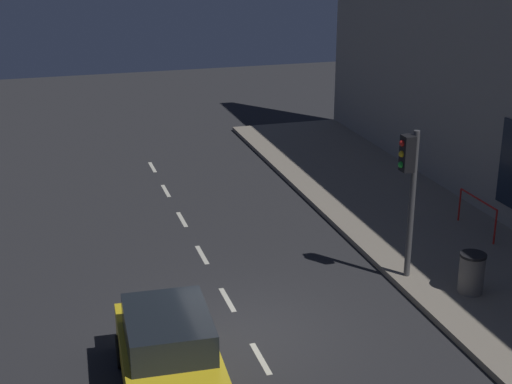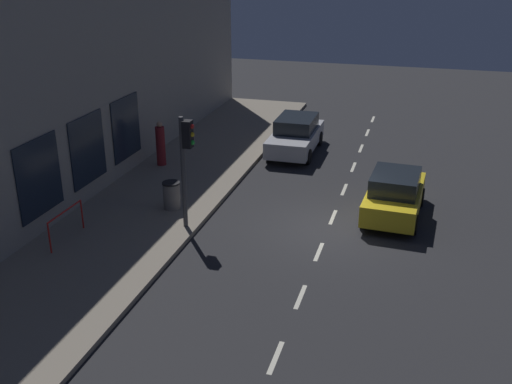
{
  "view_description": "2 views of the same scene",
  "coord_description": "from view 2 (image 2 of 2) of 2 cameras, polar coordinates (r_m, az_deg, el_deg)",
  "views": [
    {
      "loc": [
        -3.87,
        -13.54,
        8.19
      ],
      "look_at": [
        1.2,
        3.32,
        1.91
      ],
      "focal_mm": 53.52,
      "sensor_mm": 36.0,
      "label": 1
    },
    {
      "loc": [
        -2.61,
        17.45,
        8.41
      ],
      "look_at": [
        1.91,
        1.74,
        1.77
      ],
      "focal_mm": 42.25,
      "sensor_mm": 36.0,
      "label": 2
    }
  ],
  "objects": [
    {
      "name": "ground_plane",
      "position": [
        19.54,
        6.83,
        -3.55
      ],
      "size": [
        60.0,
        60.0,
        0.0
      ],
      "primitive_type": "plane",
      "color": "#28282B"
    },
    {
      "name": "parked_car_0",
      "position": [
        26.6,
        3.77,
        5.41
      ],
      "size": [
        1.91,
        4.34,
        1.58
      ],
      "rotation": [
        0.0,
        0.0,
        0.01
      ],
      "color": "#B7B7BC",
      "rests_on": "ground"
    },
    {
      "name": "building_facade",
      "position": [
        21.22,
        -17.11,
        10.46
      ],
      "size": [
        0.65,
        32.0,
        8.97
      ],
      "color": "gray",
      "rests_on": "ground"
    },
    {
      "name": "lane_centre_line",
      "position": [
        20.44,
        7.3,
        -2.37
      ],
      "size": [
        0.12,
        27.2,
        0.01
      ],
      "color": "beige",
      "rests_on": "ground"
    },
    {
      "name": "pedestrian_0",
      "position": [
        24.79,
        -9.02,
        4.43
      ],
      "size": [
        0.5,
        0.5,
        1.83
      ],
      "rotation": [
        0.0,
        0.0,
        2.68
      ],
      "color": "maroon",
      "rests_on": "sidewalk"
    },
    {
      "name": "sidewalk",
      "position": [
        21.27,
        -9.99,
        -1.32
      ],
      "size": [
        4.5,
        32.0,
        0.15
      ],
      "color": "gray",
      "rests_on": "ground"
    },
    {
      "name": "red_railing",
      "position": [
        18.99,
        -17.58,
        -2.44
      ],
      "size": [
        0.05,
        1.81,
        0.97
      ],
      "color": "red",
      "rests_on": "sidewalk"
    },
    {
      "name": "traffic_light",
      "position": [
        18.48,
        -6.66,
        3.66
      ],
      "size": [
        0.49,
        0.32,
        3.59
      ],
      "color": "#424244",
      "rests_on": "sidewalk"
    },
    {
      "name": "trash_bin",
      "position": [
        20.62,
        -7.99,
        -0.3
      ],
      "size": [
        0.6,
        0.6,
        0.95
      ],
      "color": "slate",
      "rests_on": "sidewalk"
    },
    {
      "name": "parked_car_1",
      "position": [
        20.58,
        12.97,
        -0.23
      ],
      "size": [
        1.96,
        3.94,
        1.58
      ],
      "rotation": [
        0.0,
        0.0,
        3.09
      ],
      "color": "gold",
      "rests_on": "ground"
    }
  ]
}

